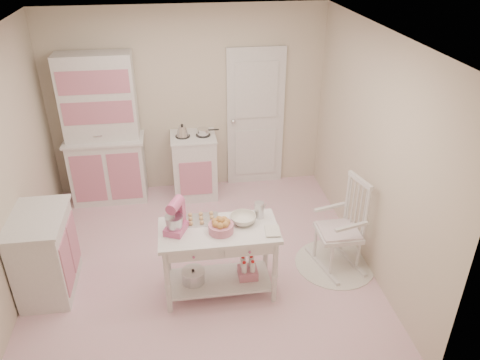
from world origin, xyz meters
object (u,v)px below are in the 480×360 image
(work_table, at_px, (219,261))
(base_cabinet, at_px, (45,254))
(rocking_chair, at_px, (339,225))
(bread_basket, at_px, (221,228))
(stand_mixer, at_px, (175,217))
(hutch, at_px, (103,131))
(stove, at_px, (195,165))

(work_table, bearing_deg, base_cabinet, 170.62)
(work_table, bearing_deg, rocking_chair, 10.21)
(work_table, bearing_deg, bread_basket, -68.20)
(base_cabinet, distance_m, stand_mixer, 1.49)
(work_table, bearing_deg, hutch, 121.81)
(hutch, distance_m, rocking_chair, 3.34)
(base_cabinet, height_order, stand_mixer, stand_mixer)
(stove, distance_m, work_table, 2.10)
(work_table, xyz_separation_m, bread_basket, (0.02, -0.05, 0.45))
(base_cabinet, height_order, work_table, base_cabinet)
(bread_basket, bearing_deg, stove, 94.07)
(stove, bearing_deg, hutch, 177.61)
(base_cabinet, relative_size, stand_mixer, 2.71)
(stove, bearing_deg, rocking_chair, -50.99)
(stove, xyz_separation_m, stand_mixer, (-0.29, -2.08, 0.51))
(rocking_chair, bearing_deg, base_cabinet, 164.66)
(stove, height_order, work_table, stove)
(base_cabinet, distance_m, rocking_chair, 3.17)
(base_cabinet, bearing_deg, work_table, -9.38)
(base_cabinet, bearing_deg, stand_mixer, -11.37)
(base_cabinet, xyz_separation_m, bread_basket, (1.82, -0.35, 0.39))
(base_cabinet, relative_size, bread_basket, 3.68)
(hutch, xyz_separation_m, work_table, (1.33, -2.15, -0.64))
(hutch, xyz_separation_m, rocking_chair, (2.70, -1.90, -0.49))
(rocking_chair, relative_size, stand_mixer, 3.24)
(stand_mixer, height_order, bread_basket, stand_mixer)
(hutch, height_order, base_cabinet, hutch)
(hutch, distance_m, stove, 1.33)
(bread_basket, bearing_deg, base_cabinet, 169.19)
(rocking_chair, height_order, bread_basket, rocking_chair)
(stove, relative_size, work_table, 0.77)
(bread_basket, bearing_deg, rocking_chair, 12.40)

